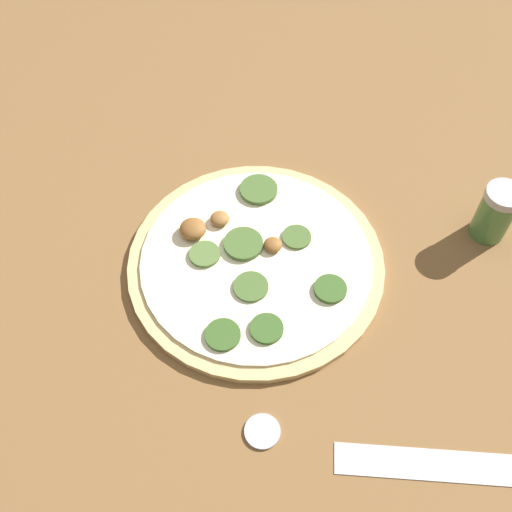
{
  "coord_description": "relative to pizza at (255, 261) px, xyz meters",
  "views": [
    {
      "loc": [
        0.36,
        -0.29,
        0.68
      ],
      "look_at": [
        0.0,
        0.0,
        0.02
      ],
      "focal_mm": 42.0,
      "sensor_mm": 36.0,
      "label": 1
    }
  ],
  "objects": [
    {
      "name": "ground_plane",
      "position": [
        0.0,
        0.0,
        -0.01
      ],
      "size": [
        3.0,
        3.0,
        0.0
      ],
      "primitive_type": "plane",
      "color": "brown"
    },
    {
      "name": "pizza",
      "position": [
        0.0,
        0.0,
        0.0
      ],
      "size": [
        0.35,
        0.35,
        0.03
      ],
      "color": "#D6B77A",
      "rests_on": "ground_plane"
    },
    {
      "name": "spice_jar",
      "position": [
        0.16,
        0.29,
        0.04
      ],
      "size": [
        0.05,
        0.05,
        0.09
      ],
      "color": "#4C7F42",
      "rests_on": "ground_plane"
    },
    {
      "name": "loose_cap",
      "position": [
        0.19,
        -0.14,
        -0.0
      ],
      "size": [
        0.04,
        0.04,
        0.01
      ],
      "color": "#B2B2B7",
      "rests_on": "ground_plane"
    }
  ]
}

